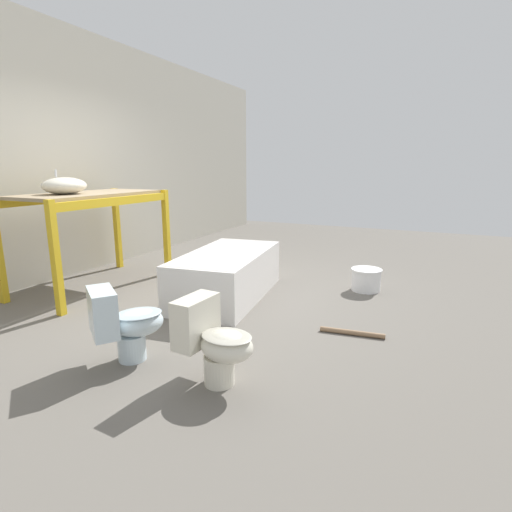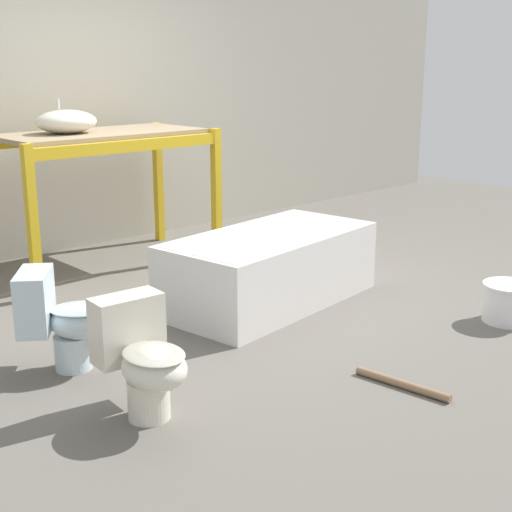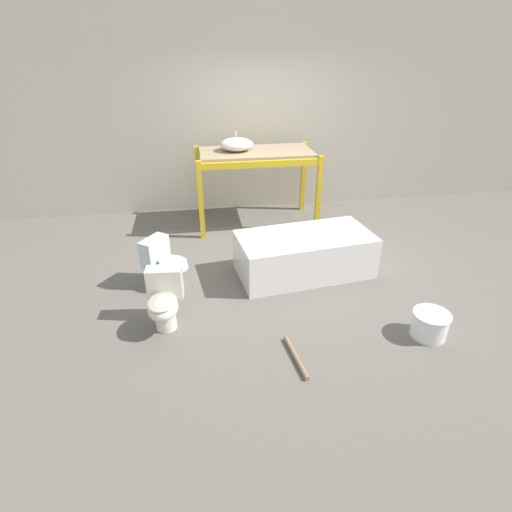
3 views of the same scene
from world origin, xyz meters
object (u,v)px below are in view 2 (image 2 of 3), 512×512
at_px(sink_basin, 66,122).
at_px(toilet_far, 64,318).
at_px(bathtub_main, 270,263).
at_px(toilet_near, 143,357).
at_px(bucket_white, 509,302).

xyz_separation_m(sink_basin, toilet_far, (-1.04, -1.74, -0.92)).
height_order(bathtub_main, toilet_far, toilet_far).
distance_m(toilet_near, bucket_white, 2.61).
distance_m(bathtub_main, toilet_near, 1.84).
bearing_deg(bathtub_main, toilet_near, -161.01).
distance_m(sink_basin, bucket_white, 3.59).
xyz_separation_m(toilet_near, toilet_far, (-0.01, 0.76, 0.00)).
relative_size(sink_basin, toilet_near, 0.84).
height_order(toilet_near, toilet_far, same).
bearing_deg(toilet_far, bathtub_main, -51.86).
height_order(sink_basin, toilet_far, sink_basin).
distance_m(toilet_far, bucket_white, 2.88).
distance_m(bathtub_main, bucket_white, 1.65).
xyz_separation_m(sink_basin, bathtub_main, (0.62, -1.69, -0.94)).
height_order(toilet_near, bucket_white, toilet_near).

